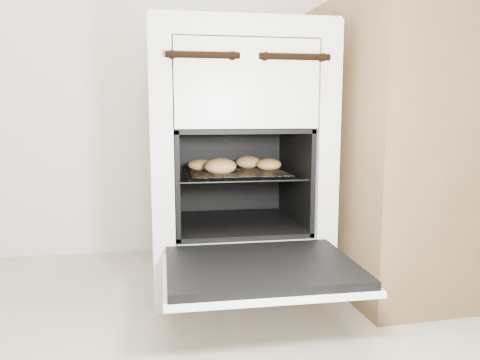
% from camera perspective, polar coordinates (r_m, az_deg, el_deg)
% --- Properties ---
extents(stove, '(0.53, 0.59, 0.82)m').
position_cam_1_polar(stove, '(1.57, -0.77, 2.28)').
color(stove, silver).
rests_on(stove, ground).
extents(oven_door, '(0.48, 0.37, 0.03)m').
position_cam_1_polar(oven_door, '(1.18, 2.58, -10.79)').
color(oven_door, black).
rests_on(oven_door, stove).
extents(oven_rack, '(0.39, 0.37, 0.01)m').
position_cam_1_polar(oven_rack, '(1.51, -0.44, 0.77)').
color(oven_rack, black).
rests_on(oven_rack, stove).
extents(foil_sheet, '(0.30, 0.27, 0.01)m').
position_cam_1_polar(foil_sheet, '(1.49, -0.33, 0.89)').
color(foil_sheet, silver).
rests_on(foil_sheet, oven_rack).
extents(baked_rolls, '(0.34, 0.24, 0.05)m').
position_cam_1_polar(baked_rolls, '(1.52, -0.90, 1.92)').
color(baked_rolls, '#DBA957').
rests_on(baked_rolls, foil_sheet).
extents(counter, '(0.95, 0.66, 0.91)m').
position_cam_1_polar(counter, '(1.73, 25.40, 3.93)').
color(counter, brown).
rests_on(counter, ground).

